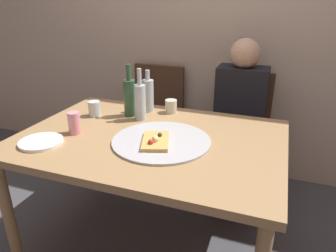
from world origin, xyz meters
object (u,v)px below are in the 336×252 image
object	(u,v)px
tumbler_far	(94,109)
chair_right	(239,124)
dining_table	(151,148)
water_bottle	(148,95)
tumbler_near	(171,106)
pizza_slice_last	(155,141)
beer_bottle	(140,101)
plate_stack	(41,142)
wine_bottle	(130,97)
guest_in_sweater	(238,115)
soda_can	(74,123)
chair_left	(154,113)
pizza_tray	(161,141)

from	to	relation	value
tumbler_far	chair_right	xyz separation A→B (m)	(0.82, 0.73, -0.27)
dining_table	chair_right	distance (m)	0.98
water_bottle	tumbler_near	world-z (taller)	water_bottle
pizza_slice_last	tumbler_far	bearing A→B (deg)	153.49
beer_bottle	plate_stack	world-z (taller)	beer_bottle
wine_bottle	chair_right	world-z (taller)	wine_bottle
beer_bottle	chair_right	distance (m)	0.93
wine_bottle	guest_in_sweater	world-z (taller)	guest_in_sweater
tumbler_near	soda_can	xyz separation A→B (m)	(-0.38, -0.50, 0.02)
dining_table	guest_in_sweater	distance (m)	0.83
chair_right	tumbler_near	bearing A→B (deg)	52.52
dining_table	soda_can	distance (m)	0.44
tumbler_near	chair_left	distance (m)	0.66
pizza_slice_last	water_bottle	world-z (taller)	water_bottle
wine_bottle	guest_in_sweater	size ratio (longest dim) A/B	0.28
tumbler_far	wine_bottle	bearing A→B (deg)	21.23
guest_in_sweater	chair_left	bearing A→B (deg)	-11.89
pizza_tray	wine_bottle	distance (m)	0.46
tumbler_near	dining_table	bearing A→B (deg)	-87.19
plate_stack	beer_bottle	bearing A→B (deg)	55.44
tumbler_near	guest_in_sweater	world-z (taller)	guest_in_sweater
pizza_tray	wine_bottle	world-z (taller)	wine_bottle
wine_bottle	guest_in_sweater	distance (m)	0.82
dining_table	water_bottle	bearing A→B (deg)	114.85
soda_can	pizza_slice_last	bearing A→B (deg)	1.90
tumbler_near	beer_bottle	bearing A→B (deg)	-126.60
tumbler_near	soda_can	distance (m)	0.63
chair_right	pizza_tray	bearing A→B (deg)	73.13
pizza_slice_last	wine_bottle	bearing A→B (deg)	132.34
plate_stack	tumbler_far	bearing A→B (deg)	85.17
tumbler_far	pizza_slice_last	bearing A→B (deg)	-26.51
tumbler_near	plate_stack	bearing A→B (deg)	-125.12
pizza_tray	beer_bottle	size ratio (longest dim) A/B	1.63
tumbler_near	chair_left	world-z (taller)	chair_left
pizza_slice_last	soda_can	xyz separation A→B (m)	(-0.47, -0.02, 0.04)
pizza_tray	plate_stack	xyz separation A→B (m)	(-0.57, -0.23, 0.00)
tumbler_far	plate_stack	size ratio (longest dim) A/B	0.43
pizza_tray	plate_stack	bearing A→B (deg)	-158.05
tumbler_far	beer_bottle	bearing A→B (deg)	8.07
dining_table	water_bottle	xyz separation A→B (m)	(-0.17, 0.37, 0.18)
tumbler_far	guest_in_sweater	bearing A→B (deg)	35.14
guest_in_sweater	water_bottle	bearing A→B (deg)	34.78
wine_bottle	tumbler_far	distance (m)	0.24
plate_stack	dining_table	bearing A→B (deg)	29.80
beer_bottle	plate_stack	bearing A→B (deg)	-124.56
pizza_slice_last	soda_can	bearing A→B (deg)	-178.10
soda_can	guest_in_sweater	bearing A→B (deg)	47.83
chair_right	soda_can	bearing A→B (deg)	52.44
pizza_slice_last	tumbler_near	distance (m)	0.49
pizza_tray	guest_in_sweater	distance (m)	0.85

